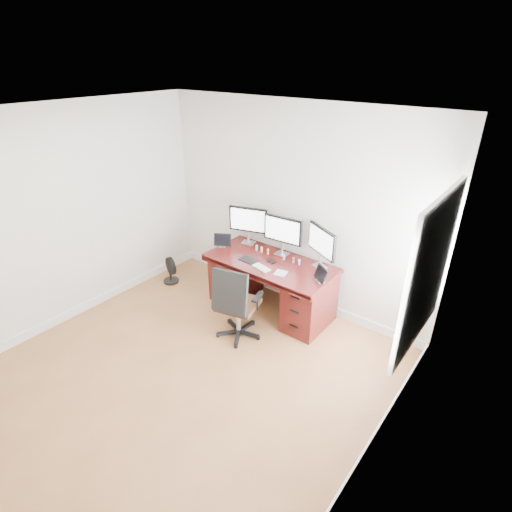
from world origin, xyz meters
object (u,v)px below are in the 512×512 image
Objects in this scene: desk at (271,283)px; office_chair at (237,315)px; keyboard at (261,268)px; floor_fan at (170,270)px; monitor_center at (283,231)px.

desk is 0.76m from office_chair.
office_chair is 0.66m from keyboard.
desk is at bearing 78.27° from office_chair.
office_chair is 2.45× the size of floor_fan.
office_chair reaches higher than desk.
office_chair reaches higher than keyboard.
keyboard is (-0.01, 0.51, 0.43)m from office_chair.
office_chair is 1.81× the size of monitor_center.
keyboard is at bearing -85.33° from desk.
office_chair is 1.25m from monitor_center.
floor_fan is at bearing 152.75° from office_chair.
desk is at bearing 30.36° from floor_fan.
floor_fan is 1.76m from keyboard.
monitor_center is (-0.03, 0.99, 0.76)m from office_chair.
desk is 0.43m from keyboard.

